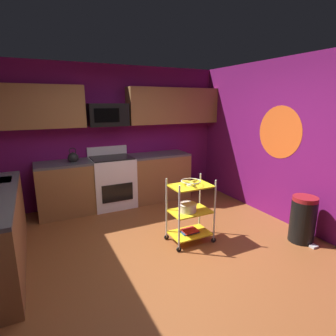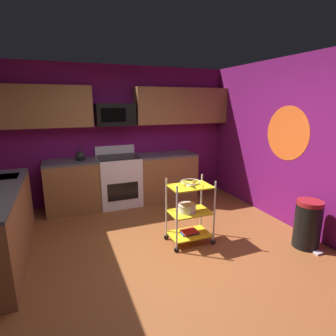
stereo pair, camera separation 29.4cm
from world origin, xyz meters
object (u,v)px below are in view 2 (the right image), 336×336
at_px(oven_range, 119,180).
at_px(rolling_cart, 190,212).
at_px(kettle, 81,156).
at_px(microwave, 115,115).
at_px(trash_can, 308,224).
at_px(book_stack, 189,232).
at_px(mixing_bowl_large, 187,208).
at_px(fruit_bowl, 190,182).

height_order(oven_range, rolling_cart, oven_range).
bearing_deg(kettle, rolling_cart, -55.35).
bearing_deg(microwave, oven_range, -89.74).
bearing_deg(oven_range, trash_can, -51.45).
distance_m(book_stack, kettle, 2.38).
xyz_separation_m(rolling_cart, book_stack, (0.00, 0.00, -0.30)).
bearing_deg(mixing_bowl_large, fruit_bowl, -0.00).
height_order(oven_range, trash_can, oven_range).
relative_size(fruit_bowl, trash_can, 0.41).
distance_m(fruit_bowl, trash_can, 1.67).
relative_size(oven_range, rolling_cart, 1.20).
bearing_deg(book_stack, fruit_bowl, -135.00).
relative_size(rolling_cart, mixing_bowl_large, 3.63).
xyz_separation_m(oven_range, trash_can, (2.02, -2.53, -0.15)).
relative_size(fruit_bowl, kettle, 1.03).
bearing_deg(mixing_bowl_large, rolling_cart, 0.00).
xyz_separation_m(mixing_bowl_large, book_stack, (0.04, 0.00, -0.37)).
distance_m(kettle, trash_can, 3.75).
bearing_deg(mixing_bowl_large, microwave, 105.99).
xyz_separation_m(mixing_bowl_large, kettle, (-1.22, 1.83, 0.48)).
xyz_separation_m(oven_range, book_stack, (0.60, -1.83, -0.33)).
height_order(mixing_bowl_large, book_stack, mixing_bowl_large).
xyz_separation_m(fruit_bowl, kettle, (-1.26, 1.83, 0.12)).
bearing_deg(mixing_bowl_large, trash_can, -25.54).
bearing_deg(fruit_bowl, trash_can, -26.23).
bearing_deg(fruit_bowl, book_stack, 45.00).
distance_m(fruit_bowl, kettle, 2.23).
distance_m(oven_range, fruit_bowl, 1.97).
distance_m(oven_range, mixing_bowl_large, 1.91).
xyz_separation_m(oven_range, microwave, (-0.00, 0.10, 1.22)).
height_order(mixing_bowl_large, kettle, kettle).
height_order(kettle, trash_can, kettle).
bearing_deg(mixing_bowl_large, oven_range, 106.84).
height_order(microwave, rolling_cart, microwave).
distance_m(microwave, trash_can, 3.59).
bearing_deg(trash_can, oven_range, 128.55).
relative_size(oven_range, fruit_bowl, 4.04).
distance_m(microwave, mixing_bowl_large, 2.34).
relative_size(rolling_cart, book_stack, 3.68).
bearing_deg(microwave, mixing_bowl_large, -74.01).
relative_size(microwave, kettle, 2.65).
bearing_deg(book_stack, mixing_bowl_large, -180.00).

